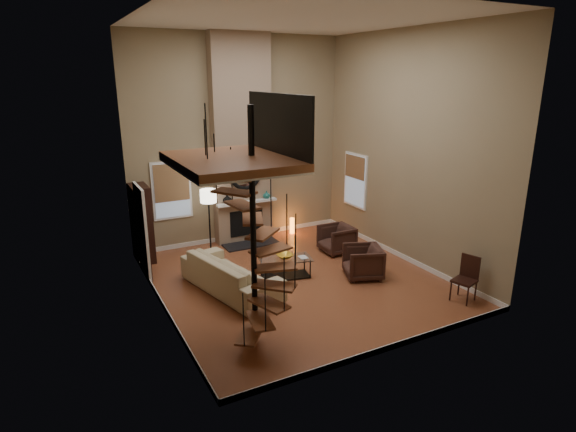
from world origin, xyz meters
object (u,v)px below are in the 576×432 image
accent_lamp (292,226)px  coffee_table (286,265)px  hutch (142,223)px  sofa (230,273)px  armchair_far (366,262)px  side_chair (467,276)px  armchair_near (339,239)px  floor_lamp (208,201)px

accent_lamp → coffee_table: bearing=-120.8°
hutch → sofa: bearing=-64.6°
hutch → armchair_far: (4.29, -3.42, -0.60)m
accent_lamp → side_chair: 5.47m
hutch → armchair_near: 4.99m
hutch → accent_lamp: (4.21, 0.03, -0.70)m
accent_lamp → side_chair: bearing=-77.4°
hutch → sofa: 3.00m
armchair_far → floor_lamp: floor_lamp is taller
coffee_table → side_chair: (2.75, -2.71, 0.24)m
coffee_table → floor_lamp: 2.67m
hutch → floor_lamp: 1.71m
coffee_table → floor_lamp: bearing=115.8°
coffee_table → floor_lamp: (-1.05, 2.17, 1.13)m
armchair_near → sofa: bearing=-74.5°
armchair_far → hutch: bearing=-107.1°
armchair_near → side_chair: size_ratio=0.86×
sofa → floor_lamp: (0.32, 2.25, 1.02)m
side_chair → armchair_far: bearing=120.5°
sofa → coffee_table: bearing=-100.6°
sofa → side_chair: (4.13, -2.64, 0.13)m
armchair_near → hutch: bearing=-110.2°
hutch → armchair_near: size_ratio=2.39×
sofa → armchair_far: bearing=-117.7°
hutch → armchair_near: hutch is taller
floor_lamp → sofa: bearing=-98.2°
coffee_table → accent_lamp: bearing=59.2°
coffee_table → accent_lamp: accent_lamp is taller
armchair_far → coffee_table: (-1.64, 0.83, -0.07)m
sofa → armchair_far: 3.11m
armchair_near → side_chair: (0.78, -3.50, 0.17)m
armchair_near → side_chair: bearing=13.6°
floor_lamp → side_chair: size_ratio=1.84×
sofa → armchair_near: bearing=-89.3°
armchair_near → armchair_far: bearing=-10.6°
armchair_far → side_chair: side_chair is taller
sofa → side_chair: side_chair is taller
floor_lamp → side_chair: (3.81, -4.89, -0.89)m
accent_lamp → side_chair: (1.19, -5.33, 0.28)m
hutch → coffee_table: bearing=-44.4°
accent_lamp → side_chair: size_ratio=0.49×
side_chair → sofa: bearing=147.5°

